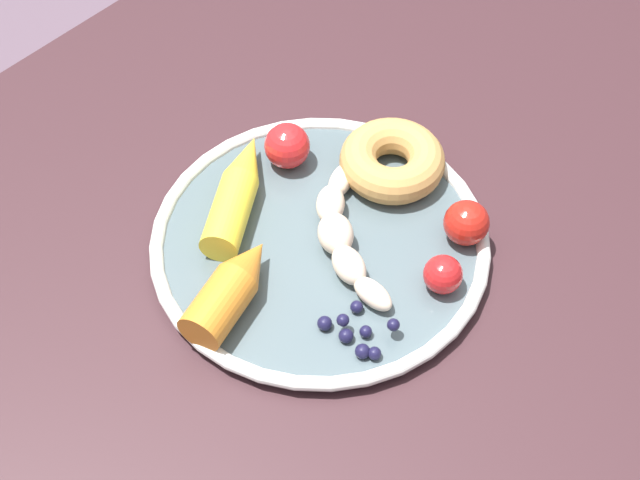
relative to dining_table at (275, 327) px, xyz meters
name	(u,v)px	position (x,y,z in m)	size (l,w,h in m)	color
dining_table	(275,327)	(0.00, 0.00, 0.00)	(1.30, 0.76, 0.72)	#371F23
plate	(320,242)	(-0.05, 0.01, 0.09)	(0.29, 0.29, 0.02)	#4A5A60
banana	(343,234)	(-0.06, 0.03, 0.11)	(0.11, 0.13, 0.03)	beige
carrot_orange	(231,288)	(0.05, 0.00, 0.11)	(0.11, 0.06, 0.04)	orange
carrot_yellow	(237,191)	(-0.03, -0.07, 0.11)	(0.13, 0.09, 0.03)	yellow
donut	(392,161)	(-0.15, 0.01, 0.11)	(0.09, 0.09, 0.03)	tan
blueberry_pile	(356,332)	(0.01, 0.10, 0.10)	(0.04, 0.06, 0.02)	#191638
tomato_near	(443,274)	(-0.08, 0.12, 0.11)	(0.03, 0.03, 0.03)	red
tomato_mid	(287,146)	(-0.10, -0.07, 0.12)	(0.04, 0.04, 0.04)	red
tomato_far	(466,223)	(-0.13, 0.10, 0.11)	(0.04, 0.04, 0.04)	red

